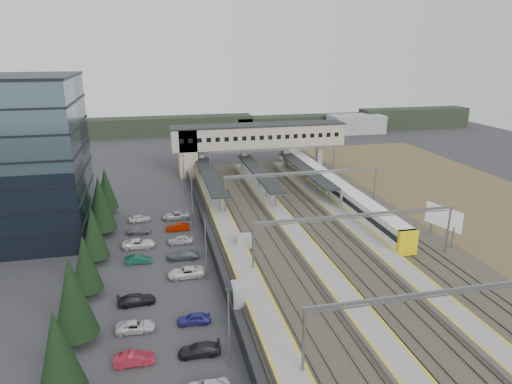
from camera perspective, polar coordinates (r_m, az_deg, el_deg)
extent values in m
plane|color=#2B2B2D|center=(67.23, -0.19, -6.95)|extent=(220.00, 220.00, 0.00)
cube|color=black|center=(79.01, -28.77, -2.73)|extent=(24.30, 18.30, 0.25)
cube|color=black|center=(78.02, -29.14, -0.37)|extent=(24.30, 18.30, 0.25)
cone|color=black|center=(41.74, -23.49, -17.78)|extent=(3.90, 3.90, 7.50)
cylinder|color=black|center=(50.54, -21.34, -16.49)|extent=(0.44, 0.44, 1.20)
cone|color=black|center=(48.26, -21.94, -12.03)|extent=(4.26, 4.26, 8.20)
cylinder|color=black|center=(58.18, -20.16, -11.60)|extent=(0.44, 0.44, 1.20)
cone|color=black|center=(56.50, -20.57, -8.22)|extent=(3.54, 3.54, 6.80)
cylinder|color=black|center=(66.17, -19.30, -7.86)|extent=(0.44, 0.44, 1.20)
cone|color=black|center=(64.66, -19.64, -4.73)|extent=(3.64, 3.64, 7.00)
cylinder|color=black|center=(75.31, -18.56, -4.65)|extent=(0.44, 0.44, 1.20)
cone|color=black|center=(73.75, -18.91, -1.30)|extent=(4.42, 4.42, 8.50)
cylinder|color=black|center=(84.65, -18.00, -2.14)|extent=(0.44, 0.44, 1.20)
cone|color=black|center=(83.44, -18.25, 0.44)|extent=(3.74, 3.74, 7.20)
imported|color=maroon|center=(46.05, -14.98, -19.47)|extent=(3.68, 1.29, 1.21)
imported|color=silver|center=(50.43, -14.82, -15.93)|extent=(4.11, 2.11, 1.11)
imported|color=black|center=(54.92, -14.71, -12.86)|extent=(4.35, 2.05, 1.23)
imported|color=#124734|center=(64.33, -14.52, -8.16)|extent=(3.67, 1.53, 1.18)
imported|color=white|center=(69.14, -14.45, -6.24)|extent=(4.71, 2.29, 1.29)
imported|color=slate|center=(74.07, -14.38, -4.68)|extent=(3.92, 1.83, 1.11)
imported|color=#B4B2B8|center=(78.98, -14.33, -3.20)|extent=(3.81, 1.77, 1.26)
imported|color=black|center=(46.06, -7.09, -18.96)|extent=(4.11, 1.81, 1.18)
imported|color=navy|center=(50.40, -7.76, -15.41)|extent=(3.63, 1.69, 1.20)
imported|color=silver|center=(59.55, -8.76, -9.89)|extent=(4.67, 2.21, 1.29)
imported|color=#4E5256|center=(64.31, -9.14, -7.75)|extent=(4.51, 2.05, 1.28)
imported|color=#B1B1B5|center=(69.14, -9.46, -5.91)|extent=(3.79, 1.67, 1.27)
imported|color=#891300|center=(74.04, -9.74, -4.33)|extent=(3.70, 1.33, 1.21)
imported|color=#A6A5A9|center=(78.98, -9.98, -2.90)|extent=(4.66, 2.25, 1.28)
cylinder|color=slate|center=(42.46, -3.42, -16.72)|extent=(0.16, 0.16, 8.00)
cube|color=black|center=(40.34, -3.52, -12.02)|extent=(0.50, 0.25, 0.15)
cylinder|color=slate|center=(57.19, -6.30, -7.25)|extent=(0.16, 0.16, 8.00)
cube|color=black|center=(55.64, -6.44, -3.51)|extent=(0.50, 0.25, 0.15)
cylinder|color=slate|center=(73.85, -7.98, -1.49)|extent=(0.16, 0.16, 8.00)
cube|color=black|center=(72.66, -8.11, 1.49)|extent=(0.50, 0.25, 0.15)
cylinder|color=slate|center=(91.03, -9.03, 2.12)|extent=(0.16, 0.16, 8.00)
cube|color=black|center=(90.06, -9.15, 4.58)|extent=(0.50, 0.25, 0.15)
cube|color=#26282B|center=(70.38, -6.28, -5.01)|extent=(0.08, 90.00, 2.00)
cube|color=gray|center=(53.07, -1.33, -12.56)|extent=(3.10, 2.31, 2.54)
cube|color=gray|center=(66.71, -1.53, -6.21)|extent=(2.38, 2.05, 2.03)
cube|color=#343229|center=(74.86, 7.98, -4.41)|extent=(34.00, 90.00, 0.20)
cube|color=#59544C|center=(71.46, -1.64, -5.18)|extent=(0.08, 90.00, 0.14)
cube|color=#59544C|center=(71.74, -0.51, -5.08)|extent=(0.08, 90.00, 0.14)
cube|color=#59544C|center=(72.29, 1.48, -4.90)|extent=(0.08, 90.00, 0.14)
cube|color=#59544C|center=(72.63, 2.59, -4.80)|extent=(0.08, 90.00, 0.14)
cube|color=#59544C|center=(73.91, 6.01, -4.48)|extent=(0.08, 90.00, 0.14)
cube|color=#59544C|center=(74.36, 7.06, -4.38)|extent=(0.08, 90.00, 0.14)
cube|color=#59544C|center=(75.23, 8.90, -4.20)|extent=(0.08, 90.00, 0.14)
cube|color=#59544C|center=(75.76, 9.91, -4.09)|extent=(0.08, 90.00, 0.14)
cube|color=#59544C|center=(77.57, 13.03, -3.77)|extent=(0.08, 90.00, 0.14)
cube|color=#59544C|center=(78.19, 13.99, -3.67)|extent=(0.08, 90.00, 0.14)
cube|color=#59544C|center=(79.34, 15.64, -3.49)|extent=(0.08, 90.00, 0.14)
cube|color=#59544C|center=(80.02, 16.55, -3.39)|extent=(0.08, 90.00, 0.14)
cube|color=gray|center=(71.03, -3.45, -5.20)|extent=(3.20, 82.00, 0.90)
cube|color=gold|center=(70.65, -4.62, -4.95)|extent=(0.25, 82.00, 0.02)
cube|color=gold|center=(71.08, -2.30, -4.76)|extent=(0.25, 82.00, 0.02)
cube|color=gray|center=(73.17, 4.31, -4.52)|extent=(3.20, 82.00, 0.90)
cube|color=gold|center=(72.61, 3.23, -4.28)|extent=(0.25, 82.00, 0.02)
cube|color=gold|center=(73.42, 5.41, -4.08)|extent=(0.25, 82.00, 0.02)
cube|color=gray|center=(76.57, 11.50, -3.81)|extent=(3.20, 82.00, 0.90)
cube|color=gold|center=(75.84, 10.52, -3.59)|extent=(0.25, 82.00, 0.02)
cube|color=gold|center=(77.00, 12.51, -3.39)|extent=(0.25, 82.00, 0.02)
cube|color=black|center=(90.51, -5.83, 2.16)|extent=(3.00, 30.00, 0.25)
cube|color=slate|center=(90.55, -5.82, 2.07)|extent=(3.10, 30.00, 0.12)
cylinder|color=slate|center=(78.66, -4.58, -1.41)|extent=(0.20, 0.20, 3.10)
cylinder|color=slate|center=(84.77, -5.23, -0.01)|extent=(0.20, 0.20, 3.10)
cylinder|color=slate|center=(90.94, -5.80, 1.19)|extent=(0.20, 0.20, 3.10)
cylinder|color=slate|center=(97.16, -6.29, 2.24)|extent=(0.20, 0.20, 3.10)
cylinder|color=slate|center=(103.41, -6.72, 3.17)|extent=(0.20, 0.20, 3.10)
cube|color=black|center=(92.20, 0.35, 2.54)|extent=(3.00, 30.00, 0.25)
cube|color=slate|center=(92.24, 0.35, 2.45)|extent=(3.10, 30.00, 0.12)
cylinder|color=slate|center=(80.60, 2.47, -0.90)|extent=(0.20, 0.20, 3.10)
cylinder|color=slate|center=(86.58, 1.34, 0.43)|extent=(0.20, 0.20, 3.10)
cylinder|color=slate|center=(92.63, 0.35, 1.59)|extent=(0.20, 0.20, 3.10)
cylinder|color=slate|center=(98.74, -0.52, 2.60)|extent=(0.20, 0.20, 3.10)
cylinder|color=slate|center=(104.89, -1.28, 3.49)|extent=(0.20, 0.20, 3.10)
cube|color=black|center=(94.92, 6.24, 2.88)|extent=(3.00, 30.00, 0.25)
cube|color=slate|center=(94.96, 6.24, 2.79)|extent=(3.10, 30.00, 0.12)
cylinder|color=slate|center=(83.70, 9.09, -0.40)|extent=(0.20, 0.20, 3.10)
cylinder|color=slate|center=(89.47, 7.56, 0.85)|extent=(0.20, 0.20, 3.10)
cylinder|color=slate|center=(95.34, 6.21, 1.95)|extent=(0.20, 0.20, 3.10)
cylinder|color=slate|center=(101.29, 5.02, 2.92)|extent=(0.20, 0.20, 3.10)
cylinder|color=slate|center=(107.29, 3.97, 3.77)|extent=(0.20, 0.20, 3.10)
cube|color=tan|center=(106.24, 0.34, 7.04)|extent=(40.00, 6.00, 5.00)
cube|color=black|center=(105.80, 0.34, 8.40)|extent=(40.40, 6.40, 0.30)
cube|color=tan|center=(104.37, -8.55, 4.98)|extent=(4.00, 6.00, 11.00)
cube|color=black|center=(100.69, -9.34, 6.28)|extent=(1.00, 0.06, 1.00)
cube|color=black|center=(100.83, -8.20, 6.35)|extent=(1.00, 0.06, 1.00)
cube|color=black|center=(101.01, -7.07, 6.42)|extent=(1.00, 0.06, 1.00)
cube|color=black|center=(101.23, -5.93, 6.48)|extent=(1.00, 0.06, 1.00)
cube|color=black|center=(101.48, -4.81, 6.54)|extent=(1.00, 0.06, 1.00)
cube|color=black|center=(101.78, -3.69, 6.60)|extent=(1.00, 0.06, 1.00)
cube|color=black|center=(102.11, -2.57, 6.65)|extent=(1.00, 0.06, 1.00)
cube|color=black|center=(102.48, -1.46, 6.71)|extent=(1.00, 0.06, 1.00)
cube|color=black|center=(102.89, -0.37, 6.75)|extent=(1.00, 0.06, 1.00)
cube|color=black|center=(103.34, 0.72, 6.80)|extent=(1.00, 0.06, 1.00)
cube|color=black|center=(103.82, 1.80, 6.84)|extent=(1.00, 0.06, 1.00)
cube|color=black|center=(104.34, 2.88, 6.88)|extent=(1.00, 0.06, 1.00)
cube|color=black|center=(104.89, 3.93, 6.92)|extent=(1.00, 0.06, 1.00)
cube|color=black|center=(105.48, 4.98, 6.96)|extent=(1.00, 0.06, 1.00)
cube|color=black|center=(106.10, 6.02, 6.99)|extent=(1.00, 0.06, 1.00)
cube|color=black|center=(106.76, 7.04, 7.02)|extent=(1.00, 0.06, 1.00)
cube|color=black|center=(107.45, 8.06, 7.05)|extent=(1.00, 0.06, 1.00)
cube|color=black|center=(108.17, 9.05, 7.07)|extent=(1.00, 0.06, 1.00)
cube|color=black|center=(108.93, 10.04, 7.09)|extent=(1.00, 0.06, 1.00)
cube|color=gray|center=(105.06, -7.67, 3.70)|extent=(1.20, 1.60, 6.00)
cube|color=gray|center=(105.19, -6.86, 3.75)|extent=(1.20, 1.60, 6.00)
cube|color=gray|center=(106.65, -1.50, 4.06)|extent=(1.20, 1.60, 6.00)
cube|color=gray|center=(109.02, 3.67, 4.33)|extent=(1.20, 1.60, 6.00)
cube|color=gray|center=(111.69, 7.87, 4.52)|extent=(1.20, 1.60, 6.00)
cylinder|color=slate|center=(41.59, 5.96, -18.46)|extent=(0.28, 0.28, 7.00)
cube|color=slate|center=(45.70, 23.32, -11.22)|extent=(28.40, 0.25, 0.35)
cube|color=slate|center=(45.88, 23.25, -11.66)|extent=(28.40, 0.12, 0.12)
cylinder|color=slate|center=(58.28, -0.37, -7.19)|extent=(0.28, 0.28, 7.00)
cylinder|color=slate|center=(69.45, 22.87, -4.46)|extent=(0.28, 0.28, 7.00)
cube|color=slate|center=(61.28, 12.52, -2.81)|extent=(28.40, 0.25, 0.35)
cube|color=slate|center=(61.42, 12.50, -3.16)|extent=(28.40, 0.12, 0.12)
cylinder|color=slate|center=(78.45, -3.87, -0.60)|extent=(0.28, 0.28, 7.00)
cylinder|color=slate|center=(87.06, 14.63, 0.71)|extent=(0.28, 0.28, 7.00)
cube|color=slate|center=(80.70, 5.94, 2.46)|extent=(28.40, 0.25, 0.35)
cube|color=slate|center=(80.80, 5.93, 2.19)|extent=(28.40, 0.12, 0.12)
cylinder|color=slate|center=(97.47, -5.76, 2.98)|extent=(0.28, 0.28, 7.00)
cylinder|color=slate|center=(104.53, 9.67, 3.82)|extent=(0.28, 0.28, 7.00)
cube|color=slate|center=(99.29, 2.25, 5.40)|extent=(28.40, 0.25, 0.35)
cube|color=slate|center=(99.38, 2.24, 5.18)|extent=(28.40, 0.12, 0.12)
cube|color=silver|center=(74.75, 14.61, -3.21)|extent=(2.81, 19.48, 3.62)
cube|color=black|center=(74.61, 14.64, -2.92)|extent=(2.87, 18.88, 0.90)
cube|color=slate|center=(75.30, 14.52, -4.32)|extent=(2.41, 18.08, 0.50)
cube|color=silver|center=(92.02, 8.96, 1.07)|extent=(2.81, 19.48, 3.62)
cube|color=black|center=(91.91, 8.98, 1.31)|extent=(2.87, 18.88, 0.90)
cube|color=slate|center=(92.47, 8.92, 0.14)|extent=(2.41, 18.08, 0.50)
cube|color=silver|center=(110.25, 5.14, 3.97)|extent=(2.81, 19.48, 3.62)
cube|color=black|center=(110.16, 5.14, 4.17)|extent=(2.87, 18.88, 0.90)
cube|color=slate|center=(110.62, 5.11, 3.18)|extent=(2.41, 18.08, 0.50)
cube|color=yellow|center=(67.02, 18.35, -6.02)|extent=(2.83, 0.90, 3.62)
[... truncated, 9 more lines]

